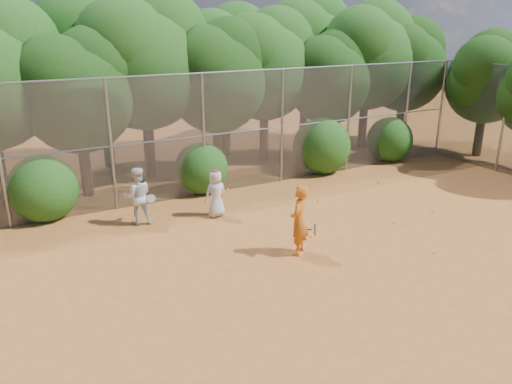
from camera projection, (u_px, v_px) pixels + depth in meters
ground at (340, 256)px, 12.38m from camera, size 80.00×80.00×0.00m
fence_back at (228, 131)px, 16.63m from camera, size 20.05×0.09×4.03m
fence_side at (504, 119)px, 18.80m from camera, size 0.09×6.09×4.03m
tree_2 at (78, 87)px, 15.66m from camera, size 3.99×3.47×5.47m
tree_3 at (144, 56)px, 17.38m from camera, size 4.89×4.26×6.70m
tree_4 at (217, 73)px, 18.24m from camera, size 4.19×3.64×5.73m
tree_5 at (265, 61)px, 19.96m from camera, size 4.51×3.92×6.17m
tree_6 at (330, 75)px, 20.46m from camera, size 3.86×3.36×5.29m
tree_7 at (368, 52)px, 21.86m from camera, size 4.77×4.14×6.53m
tree_8 at (406, 61)px, 22.67m from camera, size 4.25×3.70×5.82m
tree_10 at (100, 47)px, 18.67m from camera, size 5.15×4.48×7.06m
tree_11 at (225, 56)px, 20.79m from camera, size 4.64×4.03×6.35m
tree_12 at (306, 45)px, 23.25m from camera, size 5.02×4.37×6.88m
tree_13 at (488, 74)px, 20.70m from camera, size 3.86×3.36×5.29m
bush_0 at (43, 185)px, 14.51m from camera, size 2.00×2.00×2.00m
bush_1 at (201, 166)px, 16.84m from camera, size 1.80×1.80×1.80m
bush_2 at (322, 144)px, 19.08m from camera, size 2.20×2.20×2.20m
bush_3 at (390, 138)px, 20.74m from camera, size 1.90×1.90×1.90m
player_yellow at (299, 220)px, 12.23m from camera, size 0.85×0.75×1.79m
player_teen at (216, 193)px, 14.70m from camera, size 0.71×0.48×1.44m
player_white at (137, 196)px, 14.12m from camera, size 0.94×0.83×1.67m
ball_0 at (394, 222)px, 14.38m from camera, size 0.07×0.07×0.07m
ball_1 at (318, 201)px, 16.08m from camera, size 0.07×0.07×0.07m
ball_2 at (434, 252)px, 12.49m from camera, size 0.07×0.07×0.07m
ball_3 at (432, 212)px, 15.16m from camera, size 0.07×0.07×0.07m
ball_4 at (311, 236)px, 13.46m from camera, size 0.07×0.07×0.07m
ball_5 at (378, 182)px, 17.97m from camera, size 0.07×0.07×0.07m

